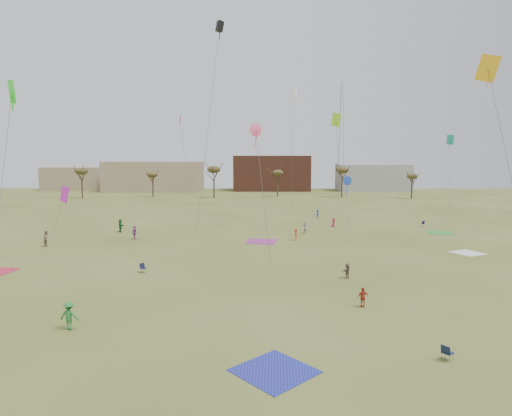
{
  "coord_description": "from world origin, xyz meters",
  "views": [
    {
      "loc": [
        0.17,
        -33.31,
        10.46
      ],
      "look_at": [
        0.0,
        12.0,
        5.5
      ],
      "focal_mm": 30.64,
      "sensor_mm": 36.0,
      "label": 1
    }
  ],
  "objects_px": {
    "flyer_near_center": "(69,316)",
    "camp_chair_center": "(447,356)",
    "camp_chair_left": "(143,270)",
    "radio_tower": "(341,136)",
    "spectator_fore_a": "(363,297)",
    "camp_chair_right": "(422,225)"
  },
  "relations": [
    {
      "from": "flyer_near_center",
      "to": "radio_tower",
      "type": "bearing_deg",
      "value": -101.96
    },
    {
      "from": "flyer_near_center",
      "to": "camp_chair_left",
      "type": "distance_m",
      "value": 13.85
    },
    {
      "from": "flyer_near_center",
      "to": "camp_chair_center",
      "type": "height_order",
      "value": "flyer_near_center"
    },
    {
      "from": "camp_chair_center",
      "to": "spectator_fore_a",
      "type": "bearing_deg",
      "value": -23.04
    },
    {
      "from": "camp_chair_left",
      "to": "radio_tower",
      "type": "distance_m",
      "value": 126.6
    },
    {
      "from": "camp_chair_left",
      "to": "flyer_near_center",
      "type": "bearing_deg",
      "value": -137.42
    },
    {
      "from": "camp_chair_right",
      "to": "radio_tower",
      "type": "height_order",
      "value": "radio_tower"
    },
    {
      "from": "spectator_fore_a",
      "to": "camp_chair_right",
      "type": "relative_size",
      "value": 1.67
    },
    {
      "from": "camp_chair_left",
      "to": "camp_chair_right",
      "type": "xyz_separation_m",
      "value": [
        36.89,
        28.86,
        0.0
      ]
    },
    {
      "from": "camp_chair_right",
      "to": "flyer_near_center",
      "type": "bearing_deg",
      "value": -66.58
    },
    {
      "from": "flyer_near_center",
      "to": "camp_chair_center",
      "type": "relative_size",
      "value": 2.05
    },
    {
      "from": "flyer_near_center",
      "to": "camp_chair_left",
      "type": "xyz_separation_m",
      "value": [
        0.98,
        13.81,
        -0.63
      ]
    },
    {
      "from": "spectator_fore_a",
      "to": "camp_chair_center",
      "type": "height_order",
      "value": "spectator_fore_a"
    },
    {
      "from": "camp_chair_center",
      "to": "camp_chair_right",
      "type": "xyz_separation_m",
      "value": [
        16.24,
        46.79,
        0.0
      ]
    },
    {
      "from": "camp_chair_center",
      "to": "camp_chair_left",
      "type": "bearing_deg",
      "value": 9.77
    },
    {
      "from": "spectator_fore_a",
      "to": "camp_chair_center",
      "type": "bearing_deg",
      "value": 92.83
    },
    {
      "from": "camp_chair_left",
      "to": "camp_chair_right",
      "type": "distance_m",
      "value": 46.84
    },
    {
      "from": "spectator_fore_a",
      "to": "radio_tower",
      "type": "xyz_separation_m",
      "value": [
        22.3,
        128.01,
        18.48
      ]
    },
    {
      "from": "flyer_near_center",
      "to": "camp_chair_right",
      "type": "relative_size",
      "value": 2.05
    },
    {
      "from": "spectator_fore_a",
      "to": "camp_chair_right",
      "type": "bearing_deg",
      "value": -129.31
    },
    {
      "from": "spectator_fore_a",
      "to": "camp_chair_right",
      "type": "distance_m",
      "value": 42.73
    },
    {
      "from": "flyer_near_center",
      "to": "camp_chair_right",
      "type": "height_order",
      "value": "flyer_near_center"
    }
  ]
}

